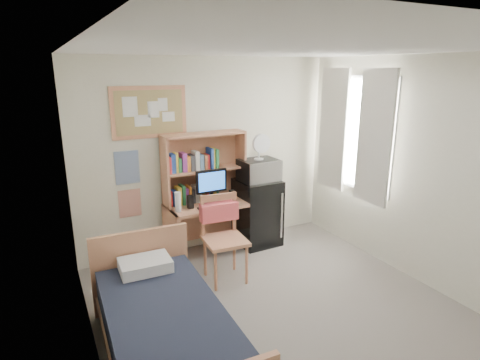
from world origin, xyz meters
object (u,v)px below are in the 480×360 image
bulletin_board (149,112)px  mini_fridge (257,212)px  microwave (259,170)px  bed (167,338)px  desk (211,228)px  speaker_right (232,196)px  desk_chair (225,240)px  speaker_left (190,202)px  desk_fan (259,148)px  monitor (212,188)px

bulletin_board → mini_fridge: size_ratio=1.00×
mini_fridge → microwave: (0.00, -0.02, 0.62)m
bed → desk: bearing=59.2°
bulletin_board → speaker_right: (0.97, -0.34, -1.13)m
desk_chair → speaker_right: size_ratio=6.67×
speaker_left → microwave: bearing=1.4°
speaker_left → desk_fan: (1.03, 0.06, 0.60)m
speaker_right → microwave: 0.52m
speaker_left → microwave: microwave is taller
bulletin_board → monitor: bearing=-27.8°
desk → microwave: size_ratio=2.25×
mini_fridge → monitor: size_ratio=2.10×
speaker_right → bed: bearing=-131.5°
desk → monitor: monitor is taller
speaker_left → microwave: 1.07m
desk → speaker_right: 0.53m
bed → speaker_right: size_ratio=12.36×
monitor → speaker_right: bearing=0.0°
speaker_left → speaker_right: speaker_left is taller
speaker_left → desk_fan: desk_fan is taller
mini_fridge → speaker_right: (-0.43, -0.06, 0.32)m
speaker_right → microwave: size_ratio=0.30×
bulletin_board → speaker_left: bulletin_board is taller
bed → microwave: size_ratio=3.73×
desk_chair → speaker_right: (0.43, 0.69, 0.28)m
monitor → bed: bearing=-125.4°
desk_chair → mini_fridge: size_ratio=1.09×
desk_chair → speaker_left: size_ratio=6.02×
speaker_left → speaker_right: (0.60, 0.02, -0.01)m
bulletin_board → desk_chair: size_ratio=0.91×
microwave → speaker_left: bearing=-178.4°
monitor → speaker_right: monitor is taller
monitor → speaker_left: (-0.30, -0.01, -0.14)m
microwave → desk: bearing=177.5°
mini_fridge → microwave: microwave is taller
bed → monitor: 2.22m
mini_fridge → desk_fan: desk_fan is taller
bed → speaker_left: bearing=65.5°
speaker_right → desk: bearing=168.7°
monitor → microwave: size_ratio=0.88×
desk → speaker_left: size_ratio=6.72×
microwave → bulletin_board: bearing=166.1°
speaker_right → monitor: bearing=-180.0°
desk → bed: (-1.16, -1.82, -0.10)m
mini_fridge → monitor: 0.87m
monitor → microwave: bearing=2.0°
bulletin_board → speaker_left: (0.37, -0.36, -1.12)m
desk_chair → speaker_left: desk_chair is taller
mini_fridge → speaker_left: mini_fridge is taller
bulletin_board → bed: bulletin_board is taller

